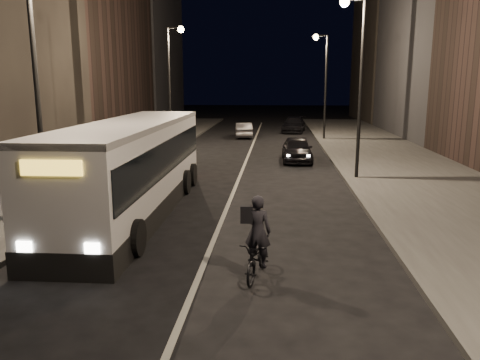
% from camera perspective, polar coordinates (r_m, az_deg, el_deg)
% --- Properties ---
extents(ground, '(180.00, 180.00, 0.00)m').
position_cam_1_polar(ground, '(11.23, -5.23, -12.10)').
color(ground, black).
rests_on(ground, ground).
extents(sidewalk_right, '(7.00, 70.00, 0.16)m').
position_cam_1_polar(sidewalk_right, '(25.43, 19.71, 0.94)').
color(sidewalk_right, '#373735').
rests_on(sidewalk_right, ground).
extents(sidewalk_left, '(7.00, 70.00, 0.16)m').
position_cam_1_polar(sidewalk_left, '(26.61, -18.35, 1.48)').
color(sidewalk_left, '#373735').
rests_on(sidewalk_left, ground).
extents(building_row_right, '(8.00, 61.00, 21.00)m').
position_cam_1_polar(building_row_right, '(40.65, 26.44, 18.99)').
color(building_row_right, black).
rests_on(building_row_right, ground).
extents(building_row_left, '(8.00, 61.00, 22.00)m').
position_cam_1_polar(building_row_left, '(43.02, -21.27, 19.60)').
color(building_row_left, black).
rests_on(building_row_left, ground).
extents(streetlight_right_mid, '(1.20, 0.44, 8.12)m').
position_cam_1_polar(streetlight_right_mid, '(22.42, 13.96, 13.50)').
color(streetlight_right_mid, black).
rests_on(streetlight_right_mid, sidewalk_right).
extents(streetlight_right_far, '(1.20, 0.44, 8.12)m').
position_cam_1_polar(streetlight_right_far, '(38.30, 10.06, 12.78)').
color(streetlight_right_far, black).
rests_on(streetlight_right_far, sidewalk_right).
extents(streetlight_left_near, '(1.20, 0.44, 8.12)m').
position_cam_1_polar(streetlight_left_near, '(15.85, -22.96, 13.83)').
color(streetlight_left_near, black).
rests_on(streetlight_left_near, sidewalk_left).
extents(streetlight_left_far, '(1.20, 0.44, 8.12)m').
position_cam_1_polar(streetlight_left_far, '(32.92, -8.22, 13.04)').
color(streetlight_left_far, black).
rests_on(streetlight_left_far, sidewalk_left).
extents(city_bus, '(2.94, 12.07, 3.24)m').
position_cam_1_polar(city_bus, '(16.79, -12.90, 1.94)').
color(city_bus, silver).
rests_on(city_bus, ground).
extents(cyclist_on_bicycle, '(0.95, 1.87, 2.06)m').
position_cam_1_polar(cyclist_on_bicycle, '(11.08, 2.16, -8.59)').
color(cyclist_on_bicycle, black).
rests_on(cyclist_on_bicycle, ground).
extents(car_near, '(1.76, 4.28, 1.45)m').
position_cam_1_polar(car_near, '(27.76, 6.95, 3.75)').
color(car_near, black).
rests_on(car_near, ground).
extents(car_mid, '(1.75, 4.01, 1.28)m').
position_cam_1_polar(car_mid, '(39.92, 0.45, 6.11)').
color(car_mid, '#363639').
rests_on(car_mid, ground).
extents(car_far, '(2.56, 5.09, 1.42)m').
position_cam_1_polar(car_far, '(44.67, 6.59, 6.72)').
color(car_far, black).
rests_on(car_far, ground).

